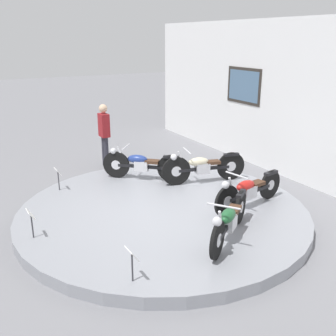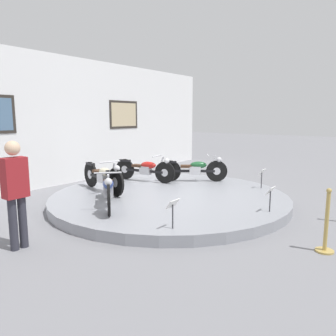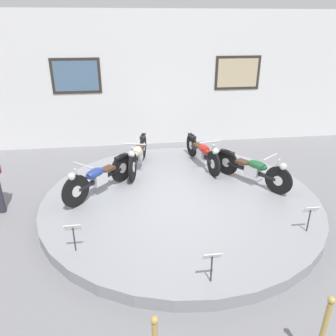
# 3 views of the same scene
# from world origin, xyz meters

# --- Properties ---
(ground_plane) EXTENTS (60.00, 60.00, 0.00)m
(ground_plane) POSITION_xyz_m (0.00, 0.00, 0.00)
(ground_plane) COLOR slate
(display_platform) EXTENTS (5.74, 5.74, 0.21)m
(display_platform) POSITION_xyz_m (0.00, 0.00, 0.11)
(display_platform) COLOR gray
(display_platform) RESTS_ON ground_plane
(back_wall) EXTENTS (14.00, 0.22, 3.92)m
(back_wall) POSITION_xyz_m (0.00, 4.01, 1.96)
(back_wall) COLOR white
(back_wall) RESTS_ON ground_plane
(motorcycle_blue) EXTENTS (1.38, 1.53, 0.80)m
(motorcycle_blue) POSITION_xyz_m (-1.69, 0.34, 0.61)
(motorcycle_blue) COLOR black
(motorcycle_blue) RESTS_ON display_platform
(motorcycle_cream) EXTENTS (0.64, 1.98, 0.81)m
(motorcycle_cream) POSITION_xyz_m (-0.81, 1.49, 0.62)
(motorcycle_cream) COLOR black
(motorcycle_cream) RESTS_ON display_platform
(motorcycle_red) EXTENTS (0.56, 1.94, 0.78)m
(motorcycle_red) POSITION_xyz_m (0.81, 1.48, 0.59)
(motorcycle_red) COLOR black
(motorcycle_red) RESTS_ON display_platform
(motorcycle_green) EXTENTS (1.20, 1.62, 0.78)m
(motorcycle_green) POSITION_xyz_m (1.68, 0.34, 0.59)
(motorcycle_green) COLOR black
(motorcycle_green) RESTS_ON display_platform
(info_placard_front_left) EXTENTS (0.26, 0.11, 0.51)m
(info_placard_front_left) POSITION_xyz_m (-1.98, -1.56, 0.58)
(info_placard_front_left) COLOR #333338
(info_placard_front_left) RESTS_ON display_platform
(info_placard_front_centre) EXTENTS (0.26, 0.11, 0.51)m
(info_placard_front_centre) POSITION_xyz_m (0.00, -2.52, 0.58)
(info_placard_front_centre) COLOR #333338
(info_placard_front_centre) RESTS_ON display_platform
(info_placard_front_right) EXTENTS (0.26, 0.11, 0.51)m
(info_placard_front_right) POSITION_xyz_m (1.98, -1.56, 0.58)
(info_placard_front_right) COLOR #333338
(info_placard_front_right) RESTS_ON display_platform
(visitor_standing) EXTENTS (0.36, 0.23, 1.74)m
(visitor_standing) POSITION_xyz_m (-3.74, 0.20, 0.99)
(visitor_standing) COLOR #2D2D38
(visitor_standing) RESTS_ON ground_plane
(stanchion_post_left_of_entry) EXTENTS (0.28, 0.28, 1.02)m
(stanchion_post_left_of_entry) POSITION_xyz_m (-0.91, -3.74, 0.34)
(stanchion_post_left_of_entry) COLOR tan
(stanchion_post_left_of_entry) RESTS_ON ground_plane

